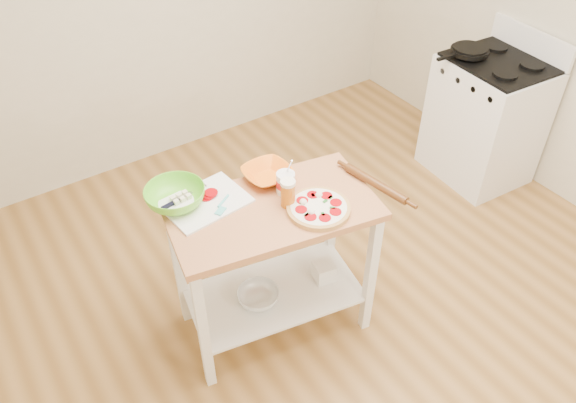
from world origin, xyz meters
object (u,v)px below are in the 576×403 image
Objects in this scene: beer_pint at (288,193)px; rolling_pin at (376,184)px; cutting_board at (204,201)px; green_bowl at (175,197)px; skillet at (469,51)px; shelf_bin at (324,271)px; prep_island at (273,244)px; knife at (178,200)px; yogurt_tub at (286,183)px; spatula at (222,205)px; shelf_glass_bowl at (258,296)px; pizza at (318,208)px; orange_bowl at (267,174)px; gas_stove at (485,119)px.

beer_pint is 0.38× the size of rolling_pin.
cutting_board is 0.14m from green_bowl.
shelf_bin is (-1.70, -0.63, -0.66)m from skillet.
skillet reaches higher than cutting_board.
prep_island is 4.16× the size of knife.
yogurt_tub is at bearing -159.73° from skillet.
yogurt_tub is (0.33, -0.07, 0.04)m from spatula.
knife is at bearing 132.24° from shelf_glass_bowl.
yogurt_tub reaches higher than green_bowl.
knife is 0.73m from shelf_glass_bowl.
beer_pint is 0.70m from shelf_bin.
pizza is 0.47m from spatula.
shelf_bin is at bearing -54.29° from orange_bowl.
gas_stove reaches higher than yogurt_tub.
spatula is at bearing -163.59° from skillet.
green_bowl reaches higher than prep_island.
beer_pint reaches higher than spatula.
knife is at bearing 140.45° from cutting_board.
gas_stove reaches higher than prep_island.
beer_pint is at bearing 130.47° from pizza.
pizza is 0.36m from orange_bowl.
skillet is 1.33× the size of pizza.
knife is (-2.48, -0.09, 0.44)m from gas_stove.
green_bowl reaches higher than shelf_glass_bowl.
orange_bowl is 0.70m from shelf_bin.
prep_island is 7.48× the size of beer_pint.
green_bowl is (-0.48, 0.08, 0.02)m from orange_bowl.
beer_pint is 0.64× the size of shelf_glass_bowl.
yogurt_tub is (-0.05, 0.21, 0.04)m from pizza.
pizza is 0.35m from rolling_pin.
gas_stove is 9.90× the size of shelf_bin.
skillet is 1.56× the size of knife.
knife is at bearing 155.29° from yogurt_tub.
skillet is 3.73× the size of shelf_bin.
gas_stove reaches higher than skillet.
shelf_bin is (0.50, -0.20, -0.60)m from spatula.
pizza is at bearing -27.41° from shelf_glass_bowl.
cutting_board reaches higher than spatula.
shelf_bin is (0.12, 0.08, -0.60)m from pizza.
gas_stove reaches higher than shelf_bin.
prep_island reaches higher than shelf_bin.
yogurt_tub is at bearing 143.42° from shelf_bin.
green_bowl is (-0.17, 0.15, 0.03)m from spatula.
beer_pint reaches higher than cutting_board.
beer_pint reaches higher than shelf_bin.
gas_stove is 2.14m from beer_pint.
spatula is 0.33m from beer_pint.
beer_pint is at bearing -96.89° from orange_bowl.
shelf_glass_bowl is at bearing -159.65° from skillet.
orange_bowl is 1.06× the size of shelf_glass_bowl.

